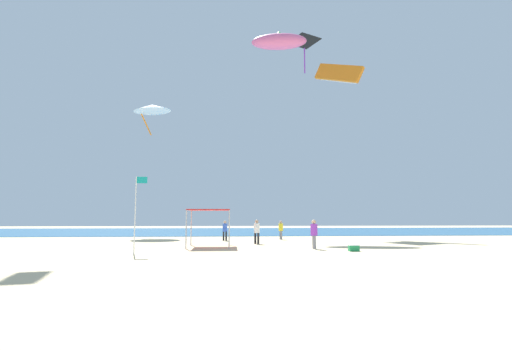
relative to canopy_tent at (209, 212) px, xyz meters
name	(u,v)px	position (x,y,z in m)	size (l,w,h in m)	color
ground	(288,255)	(4.40, -4.76, -2.30)	(110.00, 110.00, 0.10)	beige
ocean_strip	(254,231)	(4.40, 24.45, -2.24)	(110.00, 25.05, 0.03)	#28608C
canopy_tent	(209,212)	(0.00, 0.00, 0.00)	(2.67, 2.92, 2.39)	#B2B2B7
person_near_tent	(225,229)	(0.93, 5.92, -1.32)	(0.38, 0.38, 1.59)	black
person_leftmost	(257,230)	(3.24, 2.23, -1.25)	(0.40, 0.40, 1.70)	black
person_central	(281,228)	(5.62, 7.12, -1.33)	(0.37, 0.41, 1.57)	slate
person_rightmost	(314,232)	(6.40, -2.02, -1.23)	(0.41, 0.47, 1.74)	slate
banner_flag	(137,207)	(-3.61, -4.17, 0.16)	(0.61, 0.06, 4.05)	silver
cooler_box	(354,248)	(8.27, -3.65, -2.08)	(0.57, 0.37, 0.35)	#1E8C4C
kite_inflatable_pink	(279,41)	(6.38, 13.26, 18.21)	(6.09, 2.77, 2.26)	pink
kite_diamond_black	(304,43)	(10.22, 18.59, 20.74)	(4.02, 4.02, 4.15)	black
kite_delta_white	(152,108)	(-7.23, 15.85, 11.41)	(5.58, 5.57, 3.22)	white
kite_parafoil_orange	(338,73)	(13.21, 14.79, 15.48)	(4.46, 4.81, 3.77)	orange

